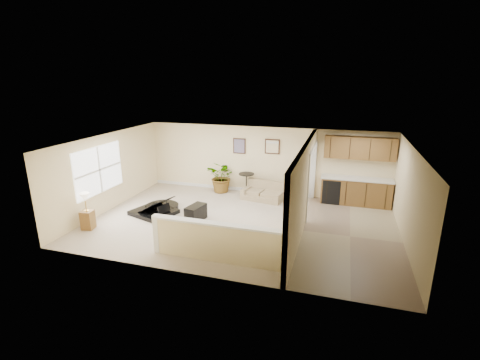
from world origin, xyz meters
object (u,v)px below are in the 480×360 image
(small_plant, at_px, (300,195))
(loveseat, at_px, (263,191))
(piano_bench, at_px, (196,213))
(accent_table, at_px, (246,181))
(piano, at_px, (154,198))
(lamp_stand, at_px, (87,214))
(palm_plant, at_px, (222,177))

(small_plant, bearing_deg, loveseat, -174.65)
(piano_bench, distance_m, accent_table, 2.91)
(accent_table, bearing_deg, piano, -132.48)
(lamp_stand, bearing_deg, piano, 53.55)
(piano, xyz_separation_m, lamp_stand, (-1.21, -1.64, -0.04))
(piano, bearing_deg, palm_plant, 79.46)
(loveseat, distance_m, lamp_stand, 5.83)
(piano, height_order, palm_plant, palm_plant)
(piano_bench, bearing_deg, piano, 172.58)
(palm_plant, relative_size, lamp_stand, 1.19)
(piano, distance_m, small_plant, 5.01)
(piano, height_order, piano_bench, piano)
(piano, bearing_deg, loveseat, 54.70)
(piano_bench, relative_size, lamp_stand, 0.67)
(accent_table, relative_size, lamp_stand, 0.75)
(palm_plant, bearing_deg, small_plant, -3.49)
(piano, bearing_deg, accent_table, 65.31)
(piano, relative_size, accent_table, 2.14)
(small_plant, bearing_deg, accent_table, 175.83)
(lamp_stand, bearing_deg, piano_bench, 27.70)
(palm_plant, bearing_deg, loveseat, -10.28)
(piano, xyz_separation_m, piano_bench, (1.54, -0.20, -0.26))
(piano, height_order, loveseat, piano)
(loveseat, height_order, lamp_stand, lamp_stand)
(palm_plant, bearing_deg, accent_table, -2.06)
(piano_bench, xyz_separation_m, lamp_stand, (-2.75, -1.44, 0.22))
(loveseat, xyz_separation_m, palm_plant, (-1.67, 0.30, 0.28))
(piano_bench, bearing_deg, accent_table, 73.48)
(accent_table, height_order, lamp_stand, lamp_stand)
(small_plant, distance_m, lamp_stand, 6.92)
(piano, bearing_deg, piano_bench, 10.38)
(small_plant, bearing_deg, palm_plant, 176.51)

